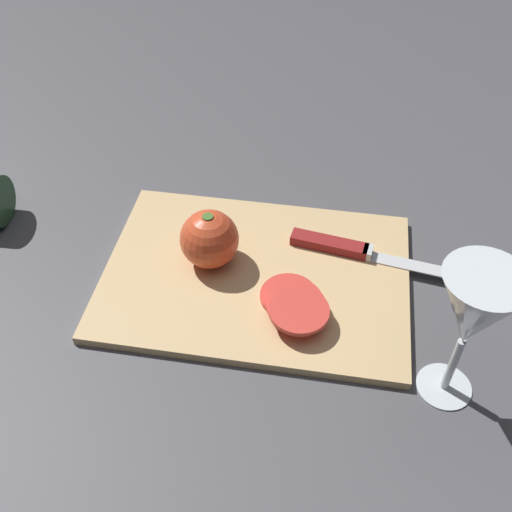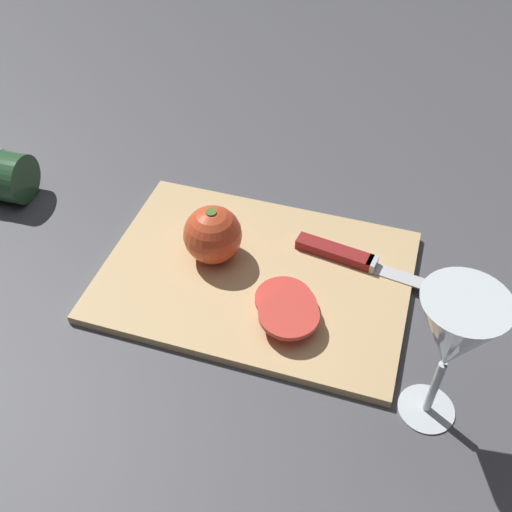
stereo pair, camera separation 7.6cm
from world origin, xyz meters
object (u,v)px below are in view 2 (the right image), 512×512
object	(u,v)px
knife	(349,257)
tomato_slice_stack_near	(288,307)
wine_glass	(454,338)
whole_tomato	(213,235)

from	to	relation	value
knife	tomato_slice_stack_near	distance (m)	0.12
wine_glass	tomato_slice_stack_near	distance (m)	0.22
wine_glass	tomato_slice_stack_near	xyz separation A→B (m)	(0.18, -0.07, -0.10)
whole_tomato	knife	size ratio (longest dim) A/B	0.31
knife	tomato_slice_stack_near	bearing A→B (deg)	-107.28
wine_glass	knife	bearing A→B (deg)	-56.59
tomato_slice_stack_near	knife	bearing A→B (deg)	-115.82
whole_tomato	knife	distance (m)	0.18
whole_tomato	knife	world-z (taller)	whole_tomato
knife	tomato_slice_stack_near	world-z (taller)	tomato_slice_stack_near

